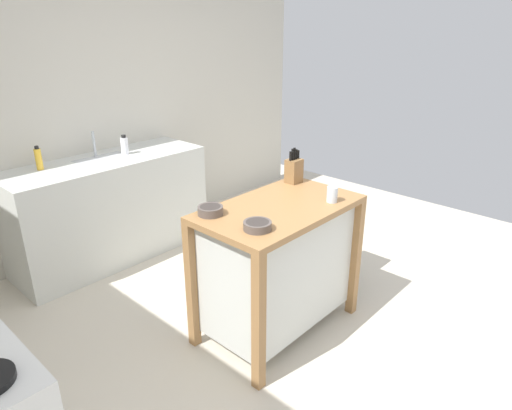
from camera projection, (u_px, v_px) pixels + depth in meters
ground_plane at (299, 335)px, 3.09m from camera, size 6.01×6.01×0.00m
wall_back at (100, 105)px, 4.05m from camera, size 5.01×0.10×2.60m
kitchen_island at (278, 262)px, 2.99m from camera, size 1.07×0.63×0.91m
knife_block at (294, 170)px, 3.23m from camera, size 0.11×0.09×0.25m
bowl_ceramic_small at (210, 210)px, 2.70m from camera, size 0.15×0.15×0.05m
bowl_stoneware_deep at (257, 225)px, 2.51m from camera, size 0.16×0.16×0.05m
drinking_cup at (332, 194)px, 2.89m from camera, size 0.07×0.07×0.10m
trash_bin at (332, 245)px, 3.64m from camera, size 0.36×0.28×0.63m
sink_counter at (111, 209)px, 4.00m from camera, size 1.71×0.60×0.91m
sink_faucet at (94, 144)px, 3.87m from camera, size 0.02×0.02×0.22m
bottle_dish_soap at (39, 159)px, 3.53m from camera, size 0.05×0.05×0.19m
bottle_hand_soap at (125, 145)px, 3.95m from camera, size 0.07×0.07×0.17m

